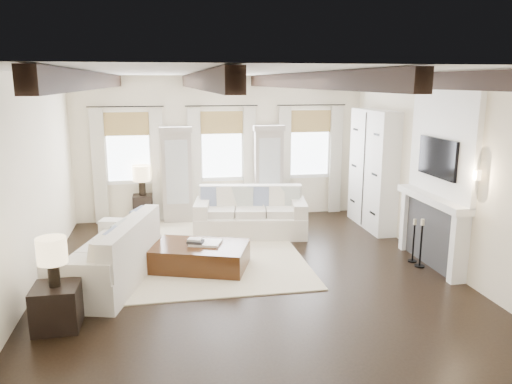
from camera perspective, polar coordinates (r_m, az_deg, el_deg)
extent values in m
plane|color=black|center=(8.13, -0.65, -9.68)|extent=(7.50, 7.50, 0.00)
cube|color=white|center=(11.33, -3.95, 5.04)|extent=(6.50, 0.04, 3.20)
cube|color=white|center=(4.15, 8.36, -8.34)|extent=(6.50, 0.04, 3.20)
cube|color=white|center=(7.81, -24.89, 0.49)|extent=(0.04, 7.50, 3.20)
cube|color=white|center=(8.82, 20.63, 2.11)|extent=(0.04, 7.50, 3.20)
cube|color=white|center=(7.53, -0.71, 13.51)|extent=(6.50, 7.50, 0.04)
cube|color=black|center=(7.47, -17.96, 12.00)|extent=(0.16, 7.40, 0.22)
cube|color=black|center=(7.43, -6.55, 12.52)|extent=(0.16, 7.40, 0.22)
cube|color=black|center=(7.69, 4.94, 12.55)|extent=(0.16, 7.40, 0.22)
cube|color=black|center=(8.19, 14.99, 12.18)|extent=(0.16, 7.40, 0.22)
cube|color=white|center=(11.25, -14.40, 4.87)|extent=(0.90, 0.03, 1.45)
cube|color=#A08045|center=(11.14, -14.57, 7.54)|extent=(0.94, 0.04, 0.50)
cube|color=beige|center=(11.26, -17.48, 2.74)|extent=(0.28, 0.08, 2.50)
cube|color=beige|center=(11.18, -11.16, 3.02)|extent=(0.28, 0.08, 2.50)
cylinder|color=black|center=(11.06, -14.69, 9.42)|extent=(1.60, 0.02, 0.02)
cube|color=white|center=(11.30, -3.94, 5.27)|extent=(0.90, 0.03, 1.45)
cube|color=#A08045|center=(11.18, -3.94, 7.92)|extent=(0.94, 0.04, 0.50)
cube|color=beige|center=(11.20, -7.01, 3.18)|extent=(0.28, 0.08, 2.50)
cube|color=beige|center=(11.34, -0.73, 3.38)|extent=(0.28, 0.08, 2.50)
cylinder|color=black|center=(11.11, -3.94, 9.81)|extent=(1.60, 0.02, 0.02)
cube|color=white|center=(11.71, 6.12, 5.48)|extent=(0.90, 0.03, 1.45)
cube|color=#A08045|center=(11.60, 6.26, 8.04)|extent=(0.94, 0.04, 0.50)
cube|color=beige|center=(11.51, 3.25, 3.50)|extent=(0.28, 0.08, 2.50)
cube|color=beige|center=(11.86, 9.09, 3.63)|extent=(0.28, 0.08, 2.50)
cylinder|color=black|center=(11.53, 6.38, 9.86)|extent=(1.60, 0.02, 0.02)
cube|color=#A79C93|center=(11.14, -9.02, 1.65)|extent=(0.64, 0.38, 2.00)
cube|color=#B2B7BA|center=(10.92, -9.01, 2.23)|extent=(0.48, 0.02, 1.40)
cube|color=#A79C93|center=(10.99, -9.21, 7.09)|extent=(0.70, 0.42, 0.12)
cube|color=#A79C93|center=(11.38, 1.36, 2.03)|extent=(0.64, 0.38, 2.00)
cube|color=#B2B7BA|center=(11.16, 1.57, 2.60)|extent=(0.48, 0.02, 1.40)
cube|color=#A79C93|center=(11.23, 1.39, 7.35)|extent=(0.70, 0.42, 0.12)
cube|color=#2D2D30|center=(9.01, 19.62, -4.48)|extent=(0.18, 1.50, 1.10)
cube|color=black|center=(9.04, 19.39, -5.40)|extent=(0.10, 0.90, 0.70)
cube|color=white|center=(8.32, 22.20, -6.07)|extent=(0.26, 0.14, 1.10)
cube|color=white|center=(9.67, 17.01, -3.14)|extent=(0.26, 0.14, 1.10)
cube|color=white|center=(8.82, 19.52, -0.72)|extent=(0.32, 1.90, 0.12)
cube|color=white|center=(8.72, 20.60, 5.34)|extent=(0.10, 1.90, 1.80)
cube|color=black|center=(8.72, 20.08, 3.71)|extent=(0.07, 1.10, 0.64)
cylinder|color=#FFD899|center=(7.87, 23.99, 1.78)|extent=(0.10, 0.10, 0.14)
cube|color=silver|center=(10.84, 13.22, 2.52)|extent=(0.40, 1.70, 2.50)
cube|color=black|center=(10.76, 12.20, 2.49)|extent=(0.01, 0.02, 2.40)
cube|color=beige|center=(9.58, -6.82, -6.21)|extent=(3.62, 4.78, 0.02)
cube|color=silver|center=(10.21, -0.63, -3.73)|extent=(2.38, 1.37, 0.43)
cube|color=silver|center=(10.47, -0.65, -0.61)|extent=(2.14, 0.59, 0.53)
cube|color=silver|center=(10.16, -6.17, -1.83)|extent=(0.43, 0.99, 0.28)
cube|color=silver|center=(10.17, 4.90, -1.79)|extent=(0.43, 0.99, 0.28)
cube|color=silver|center=(10.10, -4.14, -2.25)|extent=(0.70, 0.73, 0.15)
cube|color=silver|center=(10.09, -0.63, -2.24)|extent=(0.70, 0.73, 0.15)
cube|color=silver|center=(10.11, 2.88, -2.22)|extent=(0.70, 0.73, 0.15)
cube|color=slate|center=(10.31, -5.09, -0.68)|extent=(0.48, 0.30, 0.47)
cube|color=silver|center=(10.29, -3.31, -0.67)|extent=(0.48, 0.30, 0.47)
cube|color=beige|center=(10.29, -1.53, -0.67)|extent=(0.48, 0.30, 0.47)
cube|color=slate|center=(10.29, 0.25, -0.66)|extent=(0.48, 0.30, 0.47)
cube|color=silver|center=(10.30, 2.03, -0.65)|extent=(0.48, 0.30, 0.47)
cube|color=beige|center=(10.32, 3.80, -0.65)|extent=(0.48, 0.30, 0.47)
cube|color=silver|center=(8.17, -16.51, -8.43)|extent=(1.63, 2.51, 0.44)
cube|color=silver|center=(7.87, -14.00, -5.26)|extent=(0.83, 2.19, 0.55)
cube|color=silver|center=(8.95, -14.30, -4.00)|extent=(1.03, 0.54, 0.29)
cube|color=silver|center=(7.18, -19.65, -8.51)|extent=(1.03, 0.54, 0.29)
cube|color=silver|center=(8.66, -15.44, -5.10)|extent=(0.80, 0.77, 0.15)
cube|color=silver|center=(8.09, -17.01, -6.44)|extent=(0.80, 0.77, 0.15)
cube|color=silver|center=(7.54, -18.82, -7.97)|extent=(0.80, 0.77, 0.15)
cube|color=slate|center=(8.67, -13.42, -3.36)|extent=(0.36, 0.51, 0.48)
cube|color=silver|center=(8.30, -14.32, -4.13)|extent=(0.36, 0.51, 0.48)
cube|color=beige|center=(7.93, -15.30, -4.97)|extent=(0.36, 0.51, 0.48)
cube|color=slate|center=(7.56, -16.37, -5.89)|extent=(0.36, 0.51, 0.48)
cube|color=silver|center=(7.20, -17.56, -6.90)|extent=(0.36, 0.51, 0.48)
cube|color=black|center=(8.46, -6.45, -7.37)|extent=(1.79, 1.43, 0.41)
cube|color=white|center=(8.44, -5.78, -5.80)|extent=(0.60, 0.52, 0.04)
cube|color=#262628|center=(8.38, -6.93, -5.67)|extent=(0.31, 0.28, 0.04)
cube|color=beige|center=(8.39, -7.01, -5.39)|extent=(0.26, 0.23, 0.03)
cube|color=black|center=(6.95, -21.80, -12.09)|extent=(0.56, 0.56, 0.56)
cylinder|color=black|center=(6.79, -22.10, -8.74)|extent=(0.14, 0.14, 0.31)
cylinder|color=#F9D89E|center=(6.68, -22.32, -6.20)|extent=(0.37, 0.37, 0.33)
cube|color=black|center=(11.27, -12.75, -1.93)|extent=(0.42, 0.42, 0.64)
cylinder|color=black|center=(11.17, -12.87, 0.44)|extent=(0.15, 0.15, 0.32)
cylinder|color=#F9D89E|center=(11.10, -12.95, 2.10)|extent=(0.38, 0.38, 0.34)
cylinder|color=black|center=(8.99, 18.17, -8.04)|extent=(0.17, 0.17, 0.02)
cylinder|color=black|center=(8.87, 18.33, -5.86)|extent=(0.03, 0.03, 0.74)
cylinder|color=beige|center=(8.75, 18.51, -3.29)|extent=(0.06, 0.06, 0.11)
cylinder|color=black|center=(9.19, 17.42, -7.53)|extent=(0.16, 0.16, 0.02)
cylinder|color=black|center=(9.09, 17.56, -5.57)|extent=(0.03, 0.03, 0.68)
cylinder|color=beige|center=(8.98, 17.71, -3.27)|extent=(0.06, 0.06, 0.10)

